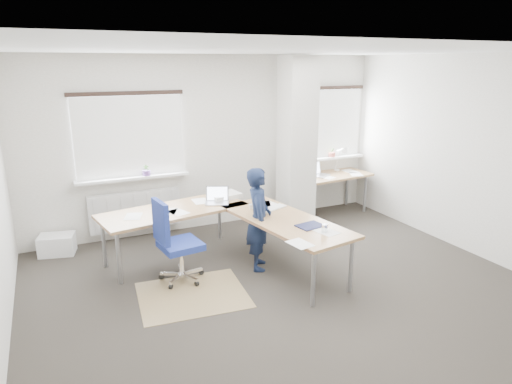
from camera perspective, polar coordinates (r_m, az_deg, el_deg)
name	(u,v)px	position (r m, az deg, el deg)	size (l,w,h in m)	color
ground	(281,286)	(5.78, 3.20, -11.67)	(6.00, 6.00, 0.00)	black
room_shell	(279,140)	(5.69, 2.94, 6.50)	(6.04, 5.04, 2.82)	beige
floor_mat	(193,295)	(5.63, -7.93, -12.60)	(1.25, 1.06, 0.01)	#8E764D
white_crate	(57,244)	(7.22, -23.61, -6.03)	(0.48, 0.34, 0.29)	white
desk_main	(230,216)	(6.13, -3.27, -3.00)	(2.82, 2.63, 0.96)	brown
desk_side	(332,177)	(8.34, 9.45, 1.89)	(1.46, 0.83, 1.22)	brown
task_chair	(178,259)	(5.86, -9.71, -8.23)	(0.60, 0.59, 1.09)	navy
person	(259,219)	(6.01, 0.34, -3.38)	(0.50, 0.33, 1.38)	#101932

